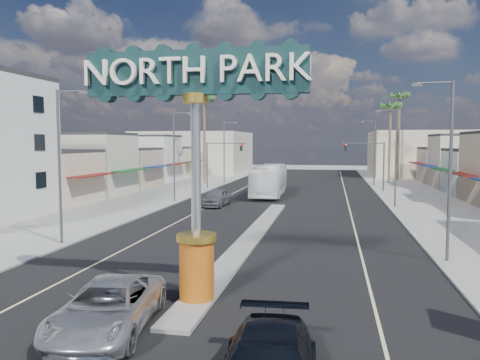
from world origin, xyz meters
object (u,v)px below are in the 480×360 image
at_px(car_parked_left, 217,197).
at_px(streetlight_r_far, 374,149).
at_px(streetlight_l_mid, 176,152).
at_px(streetlight_r_near, 447,161).
at_px(palm_right_mid, 391,110).
at_px(palm_left_far, 204,103).
at_px(gateway_sign, 196,144).
at_px(palm_right_far, 400,101).
at_px(streetlight_l_far, 225,149).
at_px(traffic_signal_left, 221,156).
at_px(streetlight_r_mid, 394,153).
at_px(city_bus, 269,180).
at_px(traffic_signal_right, 368,157).
at_px(suv_left, 108,307).
at_px(streetlight_l_near, 62,159).

bearing_deg(car_parked_left, streetlight_r_far, 59.76).
relative_size(streetlight_l_mid, streetlight_r_near, 1.00).
distance_m(streetlight_l_mid, palm_right_mid, 35.44).
relative_size(palm_left_far, car_parked_left, 2.70).
xyz_separation_m(gateway_sign, palm_right_far, (15.00, 60.02, 6.46)).
distance_m(streetlight_l_far, car_parked_left, 24.80).
bearing_deg(traffic_signal_left, streetlight_r_mid, -35.50).
distance_m(streetlight_r_mid, palm_right_mid, 26.71).
relative_size(streetlight_l_mid, palm_right_far, 0.64).
bearing_deg(city_bus, traffic_signal_right, 28.49).
xyz_separation_m(streetlight_l_far, city_bus, (8.43, -14.40, -3.32)).
height_order(streetlight_l_far, car_parked_left, streetlight_l_far).
bearing_deg(traffic_signal_left, suv_left, -80.95).
relative_size(traffic_signal_left, streetlight_l_far, 0.67).
bearing_deg(suv_left, palm_right_far, 67.92).
relative_size(traffic_signal_left, suv_left, 1.05).
bearing_deg(streetlight_l_mid, gateway_sign, -69.58).
bearing_deg(streetlight_r_mid, streetlight_l_mid, 180.00).
relative_size(palm_right_mid, car_parked_left, 2.49).
relative_size(traffic_signal_right, streetlight_r_near, 0.67).
xyz_separation_m(traffic_signal_right, city_bus, (-11.18, -6.39, -2.52)).
bearing_deg(streetlight_l_far, car_parked_left, -78.89).
height_order(streetlight_r_near, suv_left, streetlight_r_near).
bearing_deg(streetlight_l_mid, city_bus, 42.03).
bearing_deg(palm_right_mid, traffic_signal_right, -107.63).
xyz_separation_m(streetlight_r_near, suv_left, (-12.43, -11.14, -4.27)).
relative_size(palm_right_far, city_bus, 1.12).
relative_size(gateway_sign, traffic_signal_right, 1.53).
bearing_deg(gateway_sign, streetlight_l_near, 142.45).
distance_m(palm_right_mid, city_bus, 25.33).
xyz_separation_m(gateway_sign, streetlight_l_mid, (-10.43, 28.02, -0.86)).
bearing_deg(traffic_signal_left, streetlight_l_near, -92.10).
height_order(streetlight_r_near, city_bus, streetlight_r_near).
xyz_separation_m(suv_left, city_bus, (0.00, 38.74, 0.96)).
relative_size(streetlight_l_near, streetlight_l_far, 1.00).
bearing_deg(traffic_signal_right, palm_right_far, 72.10).
bearing_deg(streetlight_r_far, streetlight_l_mid, -133.48).
bearing_deg(traffic_signal_left, car_parked_left, -77.77).
bearing_deg(car_parked_left, palm_left_far, 112.05).
height_order(palm_left_far, car_parked_left, palm_left_far).
relative_size(streetlight_l_near, palm_left_far, 0.69).
bearing_deg(streetlight_r_near, car_parked_left, 131.87).
relative_size(streetlight_l_near, city_bus, 0.72).
relative_size(streetlight_r_near, city_bus, 0.72).
relative_size(streetlight_r_far, palm_right_far, 0.64).
bearing_deg(palm_right_far, car_parked_left, -121.38).
bearing_deg(gateway_sign, streetlight_l_far, 101.78).
distance_m(gateway_sign, palm_right_far, 62.20).
bearing_deg(traffic_signal_right, city_bus, -150.25).
xyz_separation_m(traffic_signal_left, streetlight_r_near, (19.62, -33.99, 0.79)).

